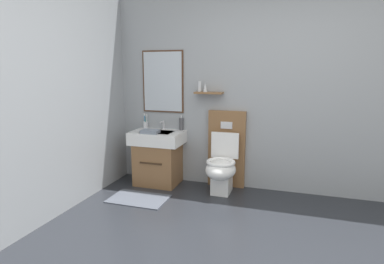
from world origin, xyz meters
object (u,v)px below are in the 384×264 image
soap_dispenser (181,124)px  toilet (224,162)px  toothbrush_cup (146,124)px  folded_hand_towel (150,132)px  vanity_sink_left (158,156)px

soap_dispenser → toilet: bearing=-15.3°
toilet → toothbrush_cup: toilet is taller
toilet → folded_hand_towel: 1.01m
vanity_sink_left → folded_hand_towel: folded_hand_towel is taller
vanity_sink_left → toothbrush_cup: size_ratio=3.43×
vanity_sink_left → toothbrush_cup: 0.50m
vanity_sink_left → folded_hand_towel: 0.39m
toothbrush_cup → folded_hand_towel: 0.38m
vanity_sink_left → toothbrush_cup: (-0.26, 0.17, 0.39)m
toothbrush_cup → folded_hand_towel: toothbrush_cup is taller
toilet → soap_dispenser: size_ratio=4.94×
toilet → soap_dispenser: (-0.62, 0.17, 0.42)m
toilet → toothbrush_cup: 1.22m
toothbrush_cup → vanity_sink_left: bearing=-33.1°
toilet → toothbrush_cup: bearing=172.0°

